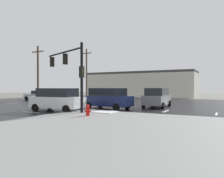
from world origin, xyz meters
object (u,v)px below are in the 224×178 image
suv_white (57,99)px  sedan_red (102,96)px  sedan_silver (38,95)px  suv_grey (157,97)px  utility_pole_distant (87,73)px  suv_navy (108,98)px  utility_pole_far (38,73)px  fire_hydrant (88,110)px  traffic_signal_mast (71,66)px

suv_white → sedan_red: suv_white is taller
sedan_silver → suv_grey: bearing=171.9°
suv_white → sedan_red: 11.86m
sedan_red → suv_grey: suv_grey is taller
suv_grey → utility_pole_distant: (-16.58, 11.01, 3.74)m
suv_white → sedan_silver: size_ratio=1.09×
suv_grey → utility_pole_distant: utility_pole_distant is taller
suv_navy → sedan_silver: bearing=-16.4°
suv_white → utility_pole_distant: (-9.80, 18.79, 3.74)m
sedan_silver → sedan_red: bearing=-175.7°
sedan_red → suv_navy: bearing=35.4°
sedan_red → utility_pole_far: bearing=-62.9°
fire_hydrant → traffic_signal_mast: bearing=146.3°
suv_white → suv_grey: (6.77, 7.78, 0.00)m
sedan_red → utility_pole_far: 9.82m
fire_hydrant → sedan_silver: sedan_silver is taller
sedan_silver → utility_pole_far: 5.62m
suv_white → suv_navy: bearing=46.3°
fire_hydrant → suv_grey: 10.16m
sedan_red → suv_grey: (8.98, -3.88, 0.24)m
traffic_signal_mast → suv_white: 3.19m
sedan_red → utility_pole_distant: utility_pole_distant is taller
suv_grey → utility_pole_far: bearing=88.2°
fire_hydrant → suv_navy: 6.09m
sedan_silver → utility_pole_distant: size_ratio=0.49×
sedan_red → suv_grey: 9.78m
utility_pole_distant → sedan_red: bearing=-43.2°
utility_pole_far → suv_white: bearing=-36.2°
utility_pole_distant → suv_grey: bearing=-33.6°
fire_hydrant → suv_navy: (-1.66, 5.84, 0.55)m
fire_hydrant → sedan_red: sedan_red is taller
suv_navy → suv_grey: (3.72, 4.10, 0.00)m
fire_hydrant → utility_pole_far: bearing=147.0°
suv_navy → utility_pole_far: (-13.62, 4.06, 3.12)m
fire_hydrant → suv_grey: suv_grey is taller
sedan_silver → suv_grey: 20.81m
traffic_signal_mast → utility_pole_far: 14.32m
sedan_red → traffic_signal_mast: bearing=19.6°
suv_navy → utility_pole_far: 14.55m
traffic_signal_mast → suv_grey: (5.30, 7.78, -2.82)m
suv_navy → utility_pole_distant: 20.18m
utility_pole_far → utility_pole_distant: (0.76, 11.04, 0.62)m
traffic_signal_mast → utility_pole_far: (-12.04, 7.75, 0.29)m
suv_white → sedan_silver: 17.57m
suv_navy → sedan_red: 9.55m
fire_hydrant → sedan_red: (-6.91, 13.81, 0.32)m
suv_navy → suv_white: same height
suv_grey → utility_pole_far: 17.62m
utility_pole_distant → sedan_silver: bearing=-116.8°
sedan_silver → utility_pole_far: bearing=136.4°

